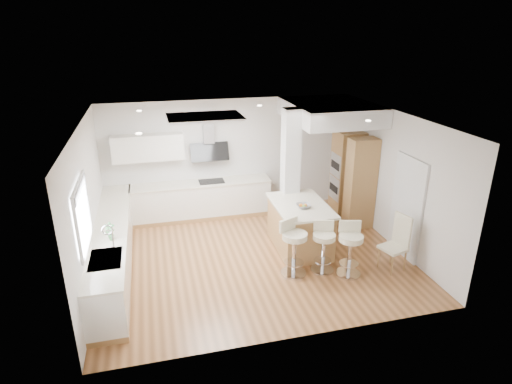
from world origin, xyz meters
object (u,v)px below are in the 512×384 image
object	(u,v)px
bar_stool_a	(294,245)
bar_stool_b	(324,244)
dining_chair	(398,240)
bar_stool_c	(350,246)
peninsula	(300,226)

from	to	relation	value
bar_stool_a	bar_stool_b	size ratio (longest dim) A/B	1.10
dining_chair	bar_stool_c	bearing A→B (deg)	162.78
peninsula	bar_stool_b	bearing A→B (deg)	-81.68
bar_stool_b	dining_chair	bearing A→B (deg)	5.47
bar_stool_c	bar_stool_b	bearing A→B (deg)	164.80
bar_stool_b	dining_chair	xyz separation A→B (m)	(1.39, -0.26, 0.03)
bar_stool_a	bar_stool_c	size ratio (longest dim) A/B	1.04
bar_stool_c	bar_stool_a	bearing A→B (deg)	179.33
bar_stool_a	dining_chair	distance (m)	2.00
dining_chair	peninsula	bearing A→B (deg)	124.74
dining_chair	bar_stool_a	bearing A→B (deg)	155.35
peninsula	dining_chair	world-z (taller)	dining_chair
peninsula	bar_stool_a	bearing A→B (deg)	-115.07
bar_stool_a	bar_stool_b	world-z (taller)	bar_stool_a
bar_stool_a	bar_stool_c	distance (m)	1.04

